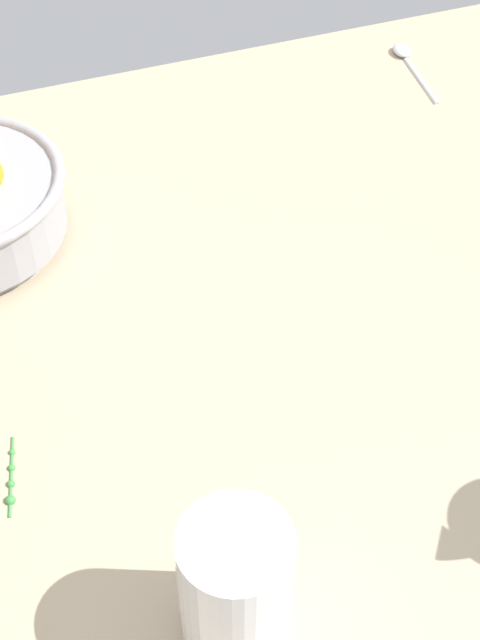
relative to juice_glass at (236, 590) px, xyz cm
name	(u,v)px	position (x,y,z in cm)	size (l,w,h in cm)	color
ground_plane	(269,360)	(12.27, 24.92, -6.82)	(121.97, 102.84, 3.00)	tan
juice_glass	(236,590)	(0.00, 0.00, 0.00)	(8.22, 8.22, 11.97)	white
spoon	(410,62)	(47.51, 65.28, -4.88)	(2.73, 13.90, 1.00)	silver
herb_sprig_0	(10,481)	(-13.68, 18.28, -5.06)	(2.02, 8.03, 0.95)	#3A813C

